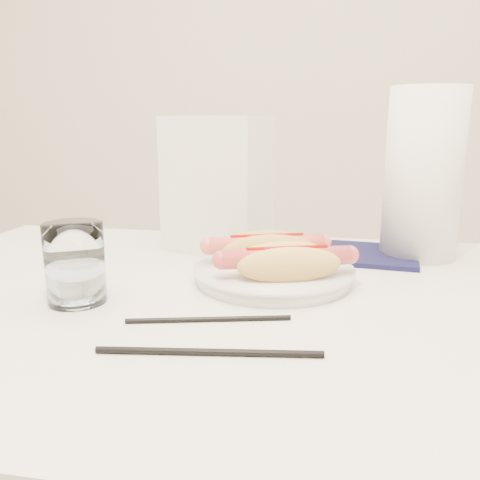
% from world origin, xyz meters
% --- Properties ---
extents(table, '(1.20, 0.80, 0.75)m').
position_xyz_m(table, '(0.00, 0.00, 0.69)').
color(table, silver).
rests_on(table, ground).
extents(plate, '(0.28, 0.28, 0.02)m').
position_xyz_m(plate, '(0.04, 0.08, 0.76)').
color(plate, white).
rests_on(plate, table).
extents(hotdog_left, '(0.19, 0.12, 0.05)m').
position_xyz_m(hotdog_left, '(0.02, 0.11, 0.79)').
color(hotdog_left, tan).
rests_on(hotdog_left, plate).
extents(hotdog_right, '(0.19, 0.12, 0.05)m').
position_xyz_m(hotdog_right, '(0.06, 0.03, 0.79)').
color(hotdog_right, '#E7B75A').
rests_on(hotdog_right, plate).
extents(water_glass, '(0.08, 0.08, 0.11)m').
position_xyz_m(water_glass, '(-0.22, -0.06, 0.81)').
color(water_glass, white).
rests_on(water_glass, table).
extents(chopstick_near, '(0.21, 0.06, 0.01)m').
position_xyz_m(chopstick_near, '(-0.02, -0.10, 0.75)').
color(chopstick_near, black).
rests_on(chopstick_near, table).
extents(chopstick_far, '(0.25, 0.04, 0.01)m').
position_xyz_m(chopstick_far, '(-0.00, -0.19, 0.75)').
color(chopstick_far, black).
rests_on(chopstick_far, table).
extents(napkin_box, '(0.22, 0.16, 0.26)m').
position_xyz_m(napkin_box, '(-0.09, 0.25, 0.88)').
color(napkin_box, silver).
rests_on(napkin_box, table).
extents(navy_napkin, '(0.18, 0.18, 0.01)m').
position_xyz_m(navy_napkin, '(0.20, 0.26, 0.75)').
color(navy_napkin, black).
rests_on(navy_napkin, table).
extents(paper_towel_roll, '(0.17, 0.17, 0.31)m').
position_xyz_m(paper_towel_roll, '(0.29, 0.28, 0.90)').
color(paper_towel_roll, white).
rests_on(paper_towel_roll, table).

